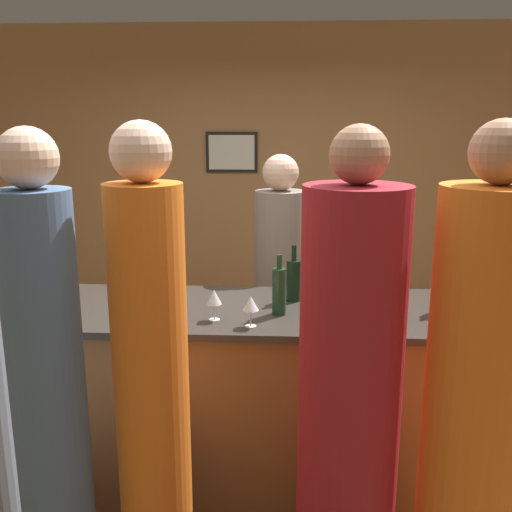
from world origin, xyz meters
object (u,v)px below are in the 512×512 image
Objects in this scene: bartender at (279,305)px; guest_3 at (476,423)px; guest_1 at (349,410)px; wine_bottle_2 at (445,291)px; wine_bottle_1 at (294,279)px; guest_2 at (50,402)px; guest_0 at (152,391)px; wine_bottle_0 at (279,290)px.

bartender is 1.74m from guest_3.
guest_1 reaches higher than wine_bottle_2.
guest_3 is at bearing -56.51° from wine_bottle_1.
guest_2 is 1.36m from wine_bottle_1.
bartender is 1.51m from guest_1.
bartender is at bearing 100.95° from guest_1.
guest_3 is at bearing -6.34° from guest_0.
wine_bottle_0 is 0.24m from wine_bottle_1.
wine_bottle_0 is at bearing 90.42° from bartender.
guest_0 reaches higher than wine_bottle_1.
wine_bottle_0 is (0.50, 0.63, 0.24)m from guest_0.
guest_1 is 1.00× the size of guest_2.
guest_1 is at bearing -77.05° from wine_bottle_1.
bartender is 6.00× the size of wine_bottle_1.
guest_3 is 1.22m from wine_bottle_1.
wine_bottle_0 is (0.01, -0.81, 0.35)m from bartender.
wine_bottle_1 is (-0.21, 0.90, 0.27)m from guest_1.
guest_3 is (0.45, -0.10, 0.01)m from guest_1.
bartender is 0.90× the size of guest_3.
guest_1 is 1.15m from guest_2.
guest_1 is (0.29, -1.48, 0.07)m from bartender.
guest_1 reaches higher than bartender.
wine_bottle_2 is (0.82, 0.08, -0.01)m from wine_bottle_0.
wine_bottle_2 is at bearing 138.73° from bartender.
guest_2 is 6.59× the size of wine_bottle_1.
bartender reaches higher than wine_bottle_1.
wine_bottle_0 is at bearing 39.86° from guest_2.
guest_2 is 1.89m from wine_bottle_2.
wine_bottle_1 is at bearing 123.49° from guest_3.
guest_0 is 1.01× the size of guest_1.
guest_0 is 1.05m from wine_bottle_1.
guest_0 is 0.83m from wine_bottle_0.
guest_2 is 1.60m from guest_3.
wine_bottle_1 is at bearing 45.29° from guest_2.
bartender is 6.57× the size of wine_bottle_2.
guest_0 is at bearing 71.17° from bartender.
guest_2 reaches higher than wine_bottle_1.
guest_3 reaches higher than guest_0.
guest_0 is 6.66× the size of wine_bottle_1.
bartender is 0.88m from wine_bottle_0.
guest_3 is 6.68× the size of wine_bottle_1.
bartender is at bearing 115.07° from guest_3.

